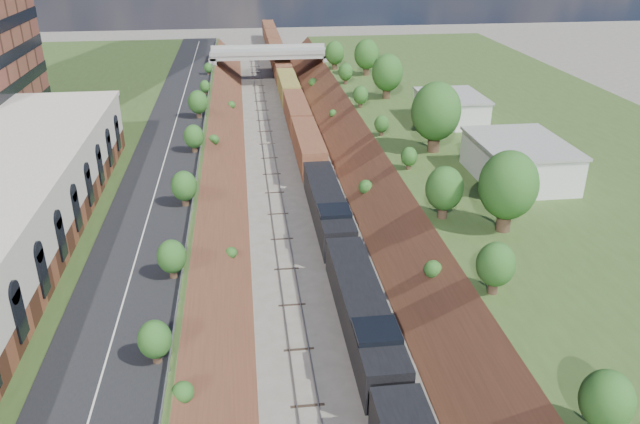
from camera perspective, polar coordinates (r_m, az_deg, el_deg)
platform_left at (r=78.77m, az=-26.73°, el=1.28°), size 44.00×180.00×5.00m
platform_right at (r=83.62m, az=21.11°, el=3.59°), size 44.00×180.00×5.00m
embankment_left at (r=75.14m, az=-10.43°, el=0.49°), size 10.00×180.00×10.00m
embankment_right at (r=76.86m, az=6.15°, el=1.35°), size 10.00×180.00×10.00m
rail_left_track at (r=75.01m, az=-4.03°, el=0.90°), size 1.58×180.00×0.18m
rail_right_track at (r=75.42m, az=-0.08°, el=1.10°), size 1.58×180.00×0.18m
road at (r=73.68m, az=-14.22°, el=3.89°), size 8.00×180.00×0.10m
guardrail at (r=72.91m, az=-11.08°, el=4.39°), size 0.10×171.00×0.70m
overpass at (r=133.12m, az=-4.64°, el=13.69°), size 24.50×8.30×7.40m
white_building_near at (r=71.27m, az=17.73°, el=4.42°), size 9.00×12.00×4.00m
white_building_far at (r=90.59m, az=11.86°, el=9.17°), size 8.00×10.00×3.60m
tree_right_large at (r=57.65m, az=16.84°, el=2.30°), size 5.25×5.25×7.61m
tree_left_crest at (r=37.33m, az=-15.06°, el=-14.99°), size 2.45×2.45×3.55m
freight_train at (r=108.50m, az=-2.48°, el=10.01°), size 3.25×182.07×4.80m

